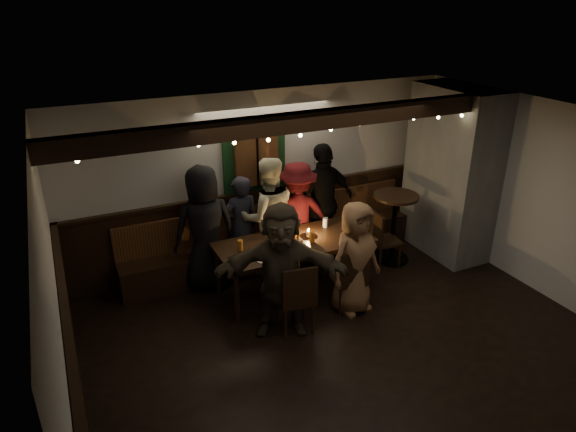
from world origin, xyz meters
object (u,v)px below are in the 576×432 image
person_e (323,202)px  person_g (355,258)px  high_top (394,219)px  chair_end (381,236)px  person_a (205,228)px  dining_table (294,246)px  chair_near_right (351,277)px  person_d (297,215)px  person_b (241,226)px  chair_near_left (297,295)px  person_f (281,270)px  person_c (268,217)px

person_e → person_g: size_ratio=1.21×
high_top → chair_end: bearing=-159.5°
person_a → dining_table: bearing=146.8°
chair_near_right → person_d: person_d is taller
person_e → person_a: bearing=-5.0°
high_top → person_b: size_ratio=0.71×
person_b → high_top: bearing=161.1°
chair_near_left → chair_near_right: (0.83, 0.14, -0.03)m
dining_table → person_b: size_ratio=1.39×
person_b → person_f: size_ratio=0.90×
person_c → chair_end: bearing=168.7°
chair_near_right → chair_end: bearing=38.1°
chair_end → person_b: 2.08m
dining_table → person_b: person_b is taller
person_d → person_g: (0.11, -1.43, -0.05)m
chair_end → person_d: size_ratio=0.55×
dining_table → person_c: size_ratio=1.19×
chair_near_right → person_a: person_a is taller
chair_near_left → person_d: 1.78m
chair_near_right → person_g: size_ratio=0.59×
person_b → person_c: (0.37, -0.12, 0.13)m
chair_near_right → person_b: bearing=121.6°
chair_near_right → high_top: high_top is taller
person_d → person_g: bearing=103.8°
chair_near_right → high_top: bearing=34.6°
person_b → person_e: (1.32, -0.02, 0.15)m
person_b → person_f: 1.51m
person_e → person_g: person_e is taller
person_c → person_f: size_ratio=1.05×
dining_table → high_top: size_ratio=1.97×
chair_near_right → person_f: 1.04m
person_c → person_b: bearing=-8.7°
chair_near_left → high_top: size_ratio=0.88×
chair_end → chair_near_right: bearing=-141.9°
dining_table → person_d: 0.79m
chair_end → person_d: 1.29m
high_top → person_e: size_ratio=0.59×
dining_table → high_top: high_top is taller
person_a → person_d: (1.42, 0.04, -0.08)m
dining_table → chair_end: (1.46, 0.05, -0.19)m
chair_end → person_a: person_a is taller
chair_near_left → chair_near_right: size_ratio=1.06×
chair_end → person_f: person_f is taller
person_e → person_f: 2.03m
chair_near_right → person_c: (-0.55, 1.38, 0.39)m
person_d → person_f: bearing=67.0°
chair_end → person_g: person_g is taller
person_c → person_g: 1.51m
person_e → person_g: (-0.35, -1.47, -0.16)m
person_c → person_f: 1.46m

